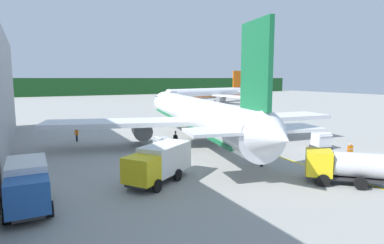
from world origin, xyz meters
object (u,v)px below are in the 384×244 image
(service_truck_pushback, at_px, (28,184))
(cargo_container_near, at_px, (162,146))
(airliner_mid_apron, at_px, (208,94))
(crew_loader_left, at_px, (350,151))
(service_truck_catering, at_px, (159,162))
(cargo_container_mid, at_px, (321,141))
(service_truck_baggage, at_px, (343,165))
(crew_loader_right, at_px, (77,134))
(airliner_foreground, at_px, (194,114))
(crew_marshaller, at_px, (262,156))

(service_truck_pushback, bearing_deg, cargo_container_near, 37.66)
(airliner_mid_apron, xyz_separation_m, crew_loader_left, (-24.50, -68.95, -1.87))
(service_truck_catering, distance_m, crew_loader_left, 18.12)
(airliner_mid_apron, xyz_separation_m, cargo_container_mid, (-22.19, -63.62, -2.05))
(service_truck_baggage, xyz_separation_m, cargo_container_mid, (8.41, 9.31, -0.53))
(airliner_mid_apron, distance_m, service_truck_baggage, 79.10)
(service_truck_pushback, xyz_separation_m, crew_loader_right, (5.50, 20.72, -0.59))
(service_truck_pushback, bearing_deg, service_truck_catering, 8.79)
(airliner_mid_apron, bearing_deg, service_truck_baggage, -112.77)
(service_truck_pushback, relative_size, crew_loader_left, 3.17)
(cargo_container_near, bearing_deg, airliner_foreground, 37.03)
(cargo_container_near, height_order, crew_marshaller, cargo_container_near)
(cargo_container_mid, bearing_deg, airliner_foreground, 136.80)
(airliner_mid_apron, xyz_separation_m, service_truck_baggage, (-30.61, -72.93, -1.52))
(crew_loader_left, bearing_deg, airliner_foreground, 118.51)
(cargo_container_near, bearing_deg, crew_loader_left, -36.46)
(cargo_container_mid, bearing_deg, service_truck_baggage, -132.11)
(service_truck_catering, relative_size, cargo_container_near, 3.40)
(service_truck_baggage, distance_m, crew_marshaller, 6.81)
(airliner_mid_apron, distance_m, cargo_container_near, 70.13)
(service_truck_baggage, height_order, crew_loader_right, service_truck_baggage)
(service_truck_baggage, distance_m, crew_loader_right, 30.01)
(airliner_foreground, distance_m, crew_loader_left, 17.59)
(crew_marshaller, bearing_deg, crew_loader_left, -16.26)
(crew_marshaller, bearing_deg, airliner_mid_apron, 63.71)
(cargo_container_mid, xyz_separation_m, crew_loader_left, (-2.31, -5.33, 0.18))
(crew_loader_right, bearing_deg, crew_marshaller, -56.56)
(crew_marshaller, distance_m, crew_loader_right, 23.36)
(cargo_container_mid, height_order, crew_marshaller, cargo_container_mid)
(service_truck_pushback, distance_m, crew_loader_right, 21.44)
(cargo_container_near, xyz_separation_m, crew_loader_left, (14.47, -10.69, 0.17))
(service_truck_catering, xyz_separation_m, crew_loader_left, (17.93, -2.58, -0.48))
(service_truck_pushback, relative_size, crew_marshaller, 3.38)
(cargo_container_near, distance_m, crew_loader_left, 17.99)
(airliner_foreground, distance_m, cargo_container_mid, 14.81)
(airliner_foreground, bearing_deg, cargo_container_mid, -43.20)
(crew_marshaller, distance_m, crew_loader_left, 8.71)
(cargo_container_mid, bearing_deg, service_truck_catering, -172.25)
(cargo_container_near, xyz_separation_m, crew_marshaller, (6.11, -8.25, 0.10))
(airliner_mid_apron, bearing_deg, crew_loader_right, -134.21)
(service_truck_catering, distance_m, service_truck_pushback, 8.92)
(cargo_container_mid, bearing_deg, airliner_mid_apron, 70.77)
(cargo_container_near, distance_m, crew_loader_right, 13.12)
(service_truck_pushback, relative_size, cargo_container_near, 3.01)
(airliner_mid_apron, distance_m, service_truck_catering, 78.79)
(service_truck_baggage, relative_size, cargo_container_mid, 2.44)
(service_truck_baggage, relative_size, cargo_container_near, 2.81)
(airliner_mid_apron, xyz_separation_m, cargo_container_near, (-38.97, -58.26, -2.04))
(service_truck_pushback, distance_m, cargo_container_mid, 29.35)
(airliner_foreground, xyz_separation_m, service_truck_baggage, (2.22, -19.30, -2.00))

